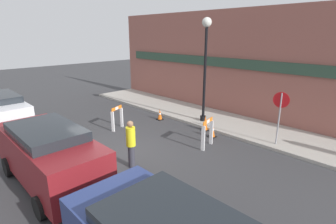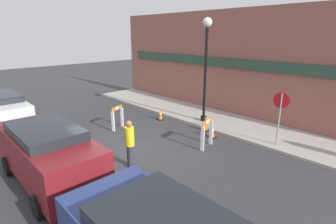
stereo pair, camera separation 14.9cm
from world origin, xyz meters
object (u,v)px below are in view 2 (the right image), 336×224
(stop_sign, at_px, (280,110))
(parked_car_1, at_px, (48,152))
(parked_car_0, at_px, (0,111))
(streetlamp_post, at_px, (206,56))
(person_worker, at_px, (130,142))

(stop_sign, bearing_deg, parked_car_1, 54.98)
(stop_sign, distance_m, parked_car_0, 11.81)
(streetlamp_post, relative_size, person_worker, 3.01)
(stop_sign, bearing_deg, person_worker, 52.70)
(person_worker, bearing_deg, streetlamp_post, -15.78)
(parked_car_0, bearing_deg, streetlamp_post, 54.12)
(streetlamp_post, relative_size, parked_car_0, 1.17)
(person_worker, xyz_separation_m, parked_car_0, (-6.61, -2.29, 0.10))
(parked_car_0, xyz_separation_m, parked_car_1, (5.77, -0.00, 0.01))
(stop_sign, xyz_separation_m, parked_car_0, (-9.26, -7.31, -0.54))
(parked_car_0, relative_size, parked_car_1, 0.93)
(streetlamp_post, bearing_deg, stop_sign, -3.47)
(person_worker, height_order, parked_car_0, parked_car_0)
(person_worker, bearing_deg, parked_car_0, 80.85)
(streetlamp_post, xyz_separation_m, person_worker, (1.16, -5.25, -2.39))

